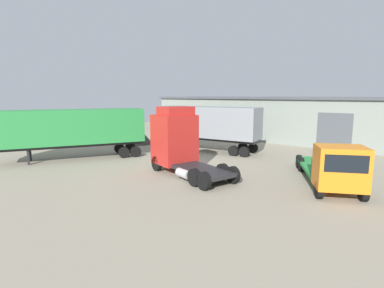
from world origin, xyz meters
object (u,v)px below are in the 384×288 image
container_trailer_teal (208,123)px  container_trailer_green (75,128)px  flatbed_truck_orange (334,168)px  tractor_unit_red (178,141)px  gravel_pile (139,136)px

container_trailer_teal → container_trailer_green: bearing=50.8°
container_trailer_green → flatbed_truck_orange: (18.71, 5.01, -1.33)m
container_trailer_green → flatbed_truck_orange: size_ratio=1.40×
tractor_unit_red → container_trailer_teal: 8.44m
tractor_unit_red → gravel_pile: bearing=-13.8°
container_trailer_teal → flatbed_truck_orange: size_ratio=1.28×
gravel_pile → tractor_unit_red: bearing=-27.9°
tractor_unit_red → container_trailer_teal: bearing=-53.0°
flatbed_truck_orange → gravel_pile: 21.25m
tractor_unit_red → container_trailer_green: tractor_unit_red is taller
tractor_unit_red → container_trailer_teal: tractor_unit_red is taller
tractor_unit_red → container_trailer_green: size_ratio=0.62×
tractor_unit_red → flatbed_truck_orange: size_ratio=0.87×
flatbed_truck_orange → gravel_pile: (-20.95, 3.55, -0.37)m
container_trailer_green → gravel_pile: (-2.24, 8.56, -1.71)m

